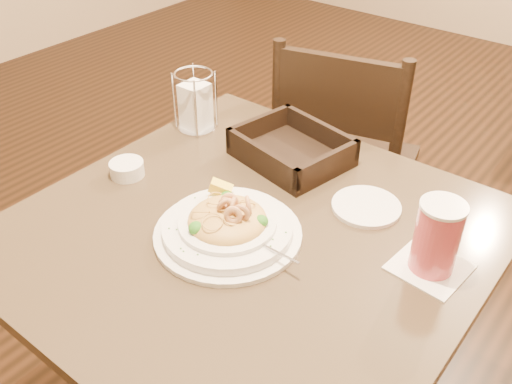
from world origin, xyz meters
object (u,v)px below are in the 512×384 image
Objects in this scene: side_plate at (366,206)px; drink_glass at (437,238)px; bread_basket at (291,151)px; butter_ramekin at (127,169)px; main_table at (251,311)px; dining_chair_near at (342,163)px; pasta_bowl at (228,225)px; napkin_caddy at (195,105)px.

drink_glass is at bearing -25.62° from side_plate.
bread_basket is 0.39m from butter_ramekin.
bread_basket is at bearing 108.20° from main_table.
dining_chair_near reaches higher than bread_basket.
main_table is 2.73× the size of pasta_bowl.
main_table is 0.43m from butter_ramekin.
napkin_caddy is 2.01× the size of butter_ramekin.
bread_basket reaches higher than main_table.
butter_ramekin is (-0.26, -0.29, -0.01)m from bread_basket.
dining_chair_near is 0.54m from bread_basket.
napkin_caddy is at bearing -174.54° from bread_basket.
main_table is 3.17× the size of bread_basket.
napkin_caddy reaches higher than side_plate.
dining_chair_near is at bearing 68.15° from napkin_caddy.
pasta_bowl is at bearing -38.96° from napkin_caddy.
drink_glass is 0.99× the size of side_plate.
main_table is at bearing 66.69° from pasta_bowl.
bread_basket is (0.10, -0.44, 0.29)m from dining_chair_near.
drink_glass is 0.70m from butter_ramekin.
pasta_bowl reaches higher than main_table.
drink_glass reaches higher than butter_ramekin.
side_plate reaches higher than main_table.
drink_glass is at bearing -9.77° from napkin_caddy.
dining_chair_near is 6.28× the size of side_plate.
napkin_caddy is at bearing 170.23° from drink_glass.
pasta_bowl is 2.08× the size of napkin_caddy.
main_table is 0.97× the size of dining_chair_near.
side_plate is at bearing 55.86° from pasta_bowl.
butter_ramekin is (-0.33, 0.02, -0.01)m from pasta_bowl.
bread_basket is (-0.43, 0.15, -0.05)m from drink_glass.
main_table is at bearing -126.21° from side_plate.
drink_glass is 0.52× the size of bread_basket.
bread_basket is at bearing 102.33° from pasta_bowl.
pasta_bowl is 2.22× the size of side_plate.
drink_glass reaches higher than side_plate.
side_plate is 1.88× the size of butter_ramekin.
butter_ramekin is at bearing -155.16° from side_plate.
napkin_caddy is (-0.19, -0.47, 0.34)m from dining_chair_near.
side_plate is (0.17, 0.25, -0.02)m from pasta_bowl.
side_plate is at bearing -14.25° from bread_basket.
pasta_bowl is 2.25× the size of drink_glass.
bread_basket reaches higher than side_plate.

